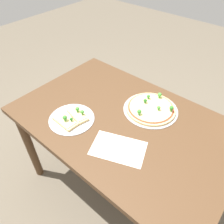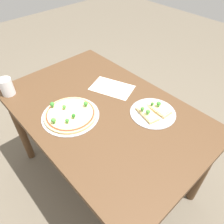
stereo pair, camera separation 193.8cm
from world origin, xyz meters
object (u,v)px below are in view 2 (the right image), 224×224
object	(u,v)px
pizza_tray_whole	(70,114)
dining_table	(103,120)
pizza_tray_slice	(153,111)
drinking_cup	(7,87)

from	to	relation	value
pizza_tray_whole	dining_table	bearing A→B (deg)	-113.67
dining_table	pizza_tray_whole	xyz separation A→B (m)	(0.08, 0.18, 0.11)
dining_table	pizza_tray_slice	xyz separation A→B (m)	(-0.24, -0.20, 0.11)
pizza_tray_slice	drinking_cup	bearing A→B (deg)	36.34
pizza_tray_whole	drinking_cup	bearing A→B (deg)	21.70
dining_table	pizza_tray_whole	bearing A→B (deg)	66.33
dining_table	pizza_tray_slice	world-z (taller)	pizza_tray_slice
dining_table	pizza_tray_slice	size ratio (longest dim) A/B	4.81
pizza_tray_whole	pizza_tray_slice	size ratio (longest dim) A/B	1.24
dining_table	pizza_tray_slice	bearing A→B (deg)	-139.16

